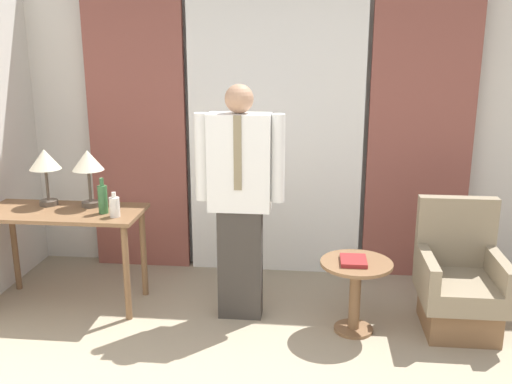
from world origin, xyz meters
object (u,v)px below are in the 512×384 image
object	(u,v)px
armchair	(459,286)
side_table	(355,284)
desk	(64,225)
bottle_by_lamp	(115,207)
table_lamp_left	(45,163)
table_lamp_right	(88,164)
book	(353,261)
person	(240,195)
bottle_near_edge	(103,199)

from	to	relation	value
armchair	side_table	bearing A→B (deg)	-169.49
desk	armchair	bearing A→B (deg)	-1.61
bottle_by_lamp	armchair	distance (m)	2.64
table_lamp_left	table_lamp_right	bearing A→B (deg)	0.00
desk	table_lamp_left	xyz separation A→B (m)	(-0.18, 0.14, 0.47)
table_lamp_right	side_table	xyz separation A→B (m)	(2.10, -0.36, -0.77)
armchair	book	bearing A→B (deg)	-168.42
table_lamp_left	person	xyz separation A→B (m)	(1.59, -0.20, -0.17)
desk	person	xyz separation A→B (m)	(1.41, -0.06, 0.30)
bottle_near_edge	armchair	distance (m)	2.76
bottle_near_edge	side_table	bearing A→B (deg)	-5.69
desk	armchair	distance (m)	3.06
desk	person	world-z (taller)	person
table_lamp_left	table_lamp_right	world-z (taller)	same
desk	side_table	world-z (taller)	desk
side_table	bottle_near_edge	bearing A→B (deg)	174.31
table_lamp_left	table_lamp_right	distance (m)	0.35
desk	bottle_by_lamp	size ratio (longest dim) A/B	6.49
bottle_by_lamp	side_table	distance (m)	1.88
desk	bottle_by_lamp	distance (m)	0.52
side_table	table_lamp_left	bearing A→B (deg)	171.56
side_table	bottle_by_lamp	bearing A→B (deg)	176.41
table_lamp_left	book	size ratio (longest dim) A/B	2.04
table_lamp_right	person	world-z (taller)	person
side_table	book	size ratio (longest dim) A/B	2.43
desk	book	distance (m)	2.27
person	desk	bearing A→B (deg)	177.52
bottle_near_edge	book	distance (m)	1.95
desk	table_lamp_left	world-z (taller)	table_lamp_left
table_lamp_right	book	size ratio (longest dim) A/B	2.04
table_lamp_right	desk	bearing A→B (deg)	-142.47
bottle_near_edge	person	bearing A→B (deg)	-1.38
desk	person	size ratio (longest dim) A/B	0.70
book	person	bearing A→B (deg)	167.48
desk	bottle_near_edge	world-z (taller)	bottle_near_edge
armchair	book	distance (m)	0.84
desk	bottle_by_lamp	bearing A→B (deg)	-13.81
desk	book	size ratio (longest dim) A/B	5.54
person	side_table	distance (m)	1.07
person	book	distance (m)	0.95
table_lamp_right	book	bearing A→B (deg)	-10.48
person	table_lamp_right	bearing A→B (deg)	170.93
bottle_near_edge	side_table	size ratio (longest dim) A/B	0.51
bottle_by_lamp	book	xyz separation A→B (m)	(1.79, -0.13, -0.31)
side_table	person	bearing A→B (deg)	169.08
bottle_near_edge	armchair	world-z (taller)	bottle_near_edge
person	book	bearing A→B (deg)	-12.52
person	side_table	bearing A→B (deg)	-10.92
table_lamp_left	desk	bearing A→B (deg)	-37.53
table_lamp_right	side_table	bearing A→B (deg)	-9.83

